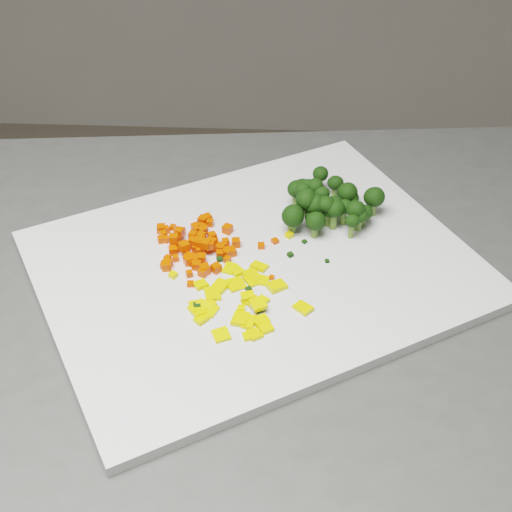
{
  "coord_description": "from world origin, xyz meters",
  "views": [
    {
      "loc": [
        0.21,
        -0.51,
        1.43
      ],
      "look_at": [
        0.18,
        0.1,
        0.92
      ],
      "focal_mm": 50.0,
      "sensor_mm": 36.0,
      "label": 1
    }
  ],
  "objects_px": {
    "cutting_board": "(256,267)",
    "pepper_pile": "(248,295)",
    "counter_block": "(238,503)",
    "broccoli_pile": "(324,200)",
    "carrot_pile": "(193,238)"
  },
  "relations": [
    {
      "from": "carrot_pile",
      "to": "pepper_pile",
      "type": "bearing_deg",
      "value": -52.16
    },
    {
      "from": "carrot_pile",
      "to": "broccoli_pile",
      "type": "relative_size",
      "value": 0.83
    },
    {
      "from": "counter_block",
      "to": "broccoli_pile",
      "type": "distance_m",
      "value": 0.51
    },
    {
      "from": "broccoli_pile",
      "to": "pepper_pile",
      "type": "bearing_deg",
      "value": -119.03
    },
    {
      "from": "carrot_pile",
      "to": "counter_block",
      "type": "bearing_deg",
      "value": -44.29
    },
    {
      "from": "counter_block",
      "to": "cutting_board",
      "type": "relative_size",
      "value": 2.02
    },
    {
      "from": "cutting_board",
      "to": "carrot_pile",
      "type": "height_order",
      "value": "carrot_pile"
    },
    {
      "from": "counter_block",
      "to": "broccoli_pile",
      "type": "relative_size",
      "value": 7.57
    },
    {
      "from": "cutting_board",
      "to": "carrot_pile",
      "type": "xyz_separation_m",
      "value": [
        -0.07,
        0.02,
        0.02
      ]
    },
    {
      "from": "pepper_pile",
      "to": "broccoli_pile",
      "type": "bearing_deg",
      "value": 60.97
    },
    {
      "from": "counter_block",
      "to": "carrot_pile",
      "type": "relative_size",
      "value": 9.09
    },
    {
      "from": "pepper_pile",
      "to": "broccoli_pile",
      "type": "distance_m",
      "value": 0.17
    },
    {
      "from": "counter_block",
      "to": "cutting_board",
      "type": "bearing_deg",
      "value": 40.7
    },
    {
      "from": "cutting_board",
      "to": "pepper_pile",
      "type": "relative_size",
      "value": 3.88
    },
    {
      "from": "counter_block",
      "to": "cutting_board",
      "type": "xyz_separation_m",
      "value": [
        0.03,
        0.02,
        0.46
      ]
    }
  ]
}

